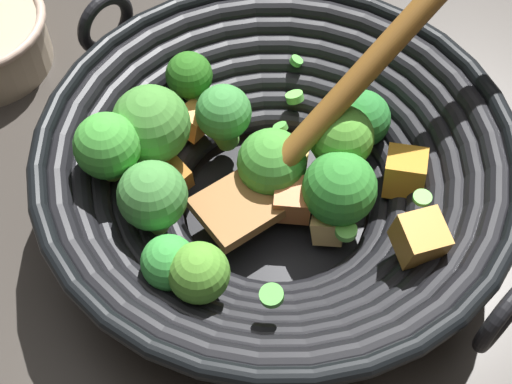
% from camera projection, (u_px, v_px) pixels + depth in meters
% --- Properties ---
extents(ground_plane, '(4.00, 4.00, 0.00)m').
position_uv_depth(ground_plane, '(275.00, 214.00, 0.61)').
color(ground_plane, '#332D28').
extents(wok, '(0.41, 0.36, 0.24)m').
position_uv_depth(wok, '(274.00, 170.00, 0.56)').
color(wok, black).
rests_on(wok, ground).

